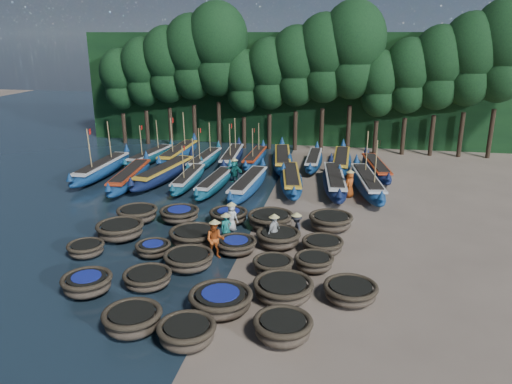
% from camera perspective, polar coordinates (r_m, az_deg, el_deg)
% --- Properties ---
extents(ground, '(120.00, 120.00, 0.00)m').
position_cam_1_polar(ground, '(25.71, -0.77, -4.94)').
color(ground, '#7E6D5C').
rests_on(ground, ground).
extents(foliage_wall, '(40.00, 3.00, 10.00)m').
position_cam_1_polar(foliage_wall, '(47.25, 4.95, 11.68)').
color(foliage_wall, black).
rests_on(foliage_wall, ground).
extents(coracle_2, '(2.18, 2.18, 0.83)m').
position_cam_1_polar(coracle_2, '(18.23, -13.94, -13.98)').
color(coracle_2, '#4C3E30').
rests_on(coracle_2, ground).
extents(coracle_3, '(2.27, 2.27, 0.79)m').
position_cam_1_polar(coracle_3, '(17.26, -7.92, -15.64)').
color(coracle_3, '#4C3E30').
rests_on(coracle_3, ground).
extents(coracle_4, '(2.37, 2.37, 0.82)m').
position_cam_1_polar(coracle_4, '(17.34, 3.09, -15.24)').
color(coracle_4, '#4C3E30').
rests_on(coracle_4, ground).
extents(coracle_5, '(2.21, 2.21, 0.78)m').
position_cam_1_polar(coracle_5, '(21.13, -18.75, -9.87)').
color(coracle_5, '#4C3E30').
rests_on(coracle_5, ground).
extents(coracle_6, '(2.00, 2.00, 0.66)m').
position_cam_1_polar(coracle_6, '(21.06, -12.29, -9.61)').
color(coracle_6, '#4C3E30').
rests_on(coracle_6, ground).
extents(coracle_7, '(2.96, 2.96, 0.80)m').
position_cam_1_polar(coracle_7, '(18.91, -4.05, -12.26)').
color(coracle_7, '#4C3E30').
rests_on(coracle_7, ground).
extents(coracle_8, '(2.59, 2.59, 0.78)m').
position_cam_1_polar(coracle_8, '(19.69, 3.12, -11.01)').
color(coracle_8, '#4C3E30').
rests_on(coracle_8, ground).
extents(coracle_9, '(2.40, 2.40, 0.72)m').
position_cam_1_polar(coracle_9, '(19.89, 10.74, -11.12)').
color(coracle_9, '#4C3E30').
rests_on(coracle_9, ground).
extents(coracle_10, '(1.73, 1.73, 0.64)m').
position_cam_1_polar(coracle_10, '(24.54, -18.86, -6.16)').
color(coracle_10, '#4C3E30').
rests_on(coracle_10, ground).
extents(coracle_11, '(2.00, 2.00, 0.63)m').
position_cam_1_polar(coracle_11, '(23.75, -11.67, -6.35)').
color(coracle_11, '#4C3E30').
rests_on(coracle_11, ground).
extents(coracle_12, '(2.22, 2.22, 0.73)m').
position_cam_1_polar(coracle_12, '(22.27, -7.70, -7.66)').
color(coracle_12, '#4C3E30').
rests_on(coracle_12, ground).
extents(coracle_13, '(2.13, 2.13, 0.69)m').
position_cam_1_polar(coracle_13, '(21.61, 1.98, -8.39)').
color(coracle_13, '#4C3E30').
rests_on(coracle_13, ground).
extents(coracle_14, '(1.74, 1.74, 0.68)m').
position_cam_1_polar(coracle_14, '(22.05, 6.65, -7.96)').
color(coracle_14, '#4C3E30').
rests_on(coracle_14, ground).
extents(coracle_15, '(2.39, 2.39, 0.84)m').
position_cam_1_polar(coracle_15, '(25.99, -15.26, -4.20)').
color(coracle_15, '#4C3E30').
rests_on(coracle_15, ground).
extents(coracle_16, '(2.41, 2.41, 0.82)m').
position_cam_1_polar(coracle_16, '(24.51, -7.14, -5.06)').
color(coracle_16, '#4C3E30').
rests_on(coracle_16, ground).
extents(coracle_17, '(2.35, 2.35, 0.67)m').
position_cam_1_polar(coracle_17, '(23.57, -2.31, -6.10)').
color(coracle_17, '#4C3E30').
rests_on(coracle_17, ground).
extents(coracle_18, '(2.18, 2.18, 0.81)m').
position_cam_1_polar(coracle_18, '(24.20, 2.58, -5.26)').
color(coracle_18, '#4C3E30').
rests_on(coracle_18, ground).
extents(coracle_19, '(2.20, 2.20, 0.68)m').
position_cam_1_polar(coracle_19, '(23.78, 7.62, -6.03)').
color(coracle_19, '#4C3E30').
rests_on(coracle_19, ground).
extents(coracle_20, '(2.70, 2.70, 0.80)m').
position_cam_1_polar(coracle_20, '(28.09, -13.42, -2.45)').
color(coracle_20, '#4C3E30').
rests_on(coracle_20, ground).
extents(coracle_21, '(2.27, 2.27, 0.74)m').
position_cam_1_polar(coracle_21, '(27.69, -8.73, -2.52)').
color(coracle_21, '#4C3E30').
rests_on(coracle_21, ground).
extents(coracle_22, '(2.54, 2.54, 0.74)m').
position_cam_1_polar(coracle_22, '(27.16, -3.16, -2.73)').
color(coracle_22, '#4C3E30').
rests_on(coracle_22, ground).
extents(coracle_23, '(2.46, 2.46, 0.85)m').
position_cam_1_polar(coracle_23, '(26.40, 1.67, -3.20)').
color(coracle_23, '#4C3E30').
rests_on(coracle_23, ground).
extents(coracle_24, '(2.52, 2.52, 0.83)m').
position_cam_1_polar(coracle_24, '(26.52, 8.54, -3.32)').
color(coracle_24, '#4C3E30').
rests_on(coracle_24, ground).
extents(long_boat_0, '(1.57, 8.98, 3.81)m').
position_cam_1_polar(long_boat_0, '(37.56, -17.20, 2.57)').
color(long_boat_0, navy).
rests_on(long_boat_0, ground).
extents(long_boat_1, '(2.47, 8.58, 1.52)m').
position_cam_1_polar(long_boat_1, '(34.96, -14.21, 1.68)').
color(long_boat_1, navy).
rests_on(long_boat_1, ground).
extents(long_boat_2, '(2.86, 8.83, 1.57)m').
position_cam_1_polar(long_boat_2, '(35.45, -10.37, 2.19)').
color(long_boat_2, '#10133A').
rests_on(long_boat_2, ground).
extents(long_boat_3, '(1.48, 7.25, 3.08)m').
position_cam_1_polar(long_boat_3, '(34.06, -7.73, 1.50)').
color(long_boat_3, '#104D5E').
rests_on(long_boat_3, ground).
extents(long_boat_4, '(1.69, 7.32, 1.29)m').
position_cam_1_polar(long_boat_4, '(33.01, -4.72, 1.08)').
color(long_boat_4, '#104D5E').
rests_on(long_boat_4, ground).
extents(long_boat_5, '(1.99, 8.31, 1.46)m').
position_cam_1_polar(long_boat_5, '(32.30, -0.89, 0.89)').
color(long_boat_5, navy).
rests_on(long_boat_5, ground).
extents(long_boat_6, '(2.73, 8.28, 1.47)m').
position_cam_1_polar(long_boat_6, '(33.37, 4.04, 1.41)').
color(long_boat_6, navy).
rests_on(long_boat_6, ground).
extents(long_boat_7, '(2.39, 8.80, 1.56)m').
position_cam_1_polar(long_boat_7, '(33.23, 8.96, 1.21)').
color(long_boat_7, '#10133A').
rests_on(long_boat_7, ground).
extents(long_boat_8, '(2.94, 8.80, 3.78)m').
position_cam_1_polar(long_boat_8, '(33.21, 12.57, 1.00)').
color(long_boat_8, navy).
rests_on(long_boat_8, ground).
extents(long_boat_9, '(2.33, 7.62, 3.26)m').
position_cam_1_polar(long_boat_9, '(40.76, -11.97, 4.00)').
color(long_boat_9, '#104D5E').
rests_on(long_boat_9, ground).
extents(long_boat_10, '(1.60, 8.90, 3.78)m').
position_cam_1_polar(long_boat_10, '(40.93, -8.85, 4.35)').
color(long_boat_10, navy).
rests_on(long_boat_10, ground).
extents(long_boat_11, '(1.65, 7.74, 3.29)m').
position_cam_1_polar(long_boat_11, '(38.85, -5.89, 3.63)').
color(long_boat_11, '#104D5E').
rests_on(long_boat_11, ground).
extents(long_boat_12, '(2.03, 8.13, 3.46)m').
position_cam_1_polar(long_boat_12, '(39.60, -2.77, 4.02)').
color(long_boat_12, '#10133A').
rests_on(long_boat_12, ground).
extents(long_boat_13, '(1.39, 7.31, 3.10)m').
position_cam_1_polar(long_boat_13, '(39.48, -0.11, 3.91)').
color(long_boat_13, navy).
rests_on(long_boat_13, ground).
extents(long_boat_14, '(2.82, 8.84, 1.57)m').
position_cam_1_polar(long_boat_14, '(38.64, 3.04, 3.74)').
color(long_boat_14, navy).
rests_on(long_boat_14, ground).
extents(long_boat_15, '(1.31, 7.47, 1.31)m').
position_cam_1_polar(long_boat_15, '(38.95, 6.61, 3.61)').
color(long_boat_15, navy).
rests_on(long_boat_15, ground).
extents(long_boat_16, '(1.60, 8.70, 1.53)m').
position_cam_1_polar(long_boat_16, '(38.63, 9.72, 3.48)').
color(long_boat_16, navy).
rests_on(long_boat_16, ground).
extents(long_boat_17, '(2.67, 7.92, 1.41)m').
position_cam_1_polar(long_boat_17, '(37.33, 13.55, 2.67)').
color(long_boat_17, '#10133A').
rests_on(long_boat_17, ground).
extents(fisherman_0, '(0.85, 0.72, 1.69)m').
position_cam_1_polar(fisherman_0, '(26.00, -2.80, -2.75)').
color(fisherman_0, silver).
rests_on(fisherman_0, ground).
extents(fisherman_1, '(0.66, 0.60, 1.72)m').
position_cam_1_polar(fisherman_1, '(24.42, -3.43, -4.00)').
color(fisherman_1, '#186860').
rests_on(fisherman_1, ground).
extents(fisherman_2, '(0.98, 0.82, 2.01)m').
position_cam_1_polar(fisherman_2, '(22.88, -4.70, -5.38)').
color(fisherman_2, '#B84C18').
rests_on(fisherman_2, ground).
extents(fisherman_3, '(0.82, 1.09, 1.69)m').
position_cam_1_polar(fisherman_3, '(24.60, 4.63, -4.07)').
color(fisherman_3, black).
rests_on(fisherman_3, ground).
extents(fisherman_4, '(0.74, 1.00, 1.78)m').
position_cam_1_polar(fisherman_4, '(24.08, 2.08, -4.35)').
color(fisherman_4, silver).
rests_on(fisherman_4, ground).
extents(fisherman_5, '(1.58, 1.11, 1.84)m').
position_cam_1_polar(fisherman_5, '(34.48, -2.47, 2.48)').
color(fisherman_5, '#186860').
rests_on(fisherman_5, ground).
extents(fisherman_6, '(0.86, 0.98, 1.89)m').
position_cam_1_polar(fisherman_6, '(31.84, 10.68, 0.97)').
color(fisherman_6, '#B84C18').
rests_on(fisherman_6, ground).
extents(tree_0, '(3.68, 3.68, 8.68)m').
position_cam_1_polar(tree_0, '(48.13, -15.27, 12.41)').
color(tree_0, black).
rests_on(tree_0, ground).
extents(tree_1, '(4.09, 4.09, 9.65)m').
position_cam_1_polar(tree_1, '(47.13, -12.74, 13.31)').
color(tree_1, black).
rests_on(tree_1, ground).
extents(tree_2, '(4.51, 4.51, 10.63)m').
position_cam_1_polar(tree_2, '(46.24, -10.09, 14.23)').
color(tree_2, black).
rests_on(tree_2, ground).
extents(tree_3, '(4.92, 4.92, 11.60)m').
position_cam_1_polar(tree_3, '(45.46, -7.33, 15.15)').
color(tree_3, black).
rests_on(tree_3, ground).
extents(tree_4, '(5.34, 5.34, 12.58)m').
position_cam_1_polar(tree_4, '(44.79, -4.44, 16.07)').
color(tree_4, black).
rests_on(tree_4, ground).
extents(tree_5, '(3.68, 3.68, 8.68)m').
position_cam_1_polar(tree_5, '(44.41, -1.42, 12.61)').
color(tree_5, black).
rests_on(tree_5, ground).
extents(tree_6, '(4.09, 4.09, 9.65)m').
position_cam_1_polar(tree_6, '(43.93, 1.59, 13.44)').
color(tree_6, black).
rests_on(tree_6, ground).
extents(tree_7, '(4.51, 4.51, 10.63)m').
position_cam_1_polar(tree_7, '(43.58, 4.68, 14.24)').
color(tree_7, black).
rests_on(tree_7, ground).
extents(tree_8, '(4.92, 4.92, 11.60)m').
position_cam_1_polar(tree_8, '(43.37, 7.83, 15.02)').
color(tree_8, black).
rests_on(tree_8, ground).
extents(tree_9, '(5.34, 5.34, 12.58)m').
position_cam_1_polar(tree_9, '(43.28, 11.03, 15.76)').
color(tree_9, black).
rests_on(tree_9, ground).
extents(tree_10, '(3.68, 3.68, 8.68)m').
position_cam_1_polar(tree_10, '(43.50, 13.91, 12.01)').
color(tree_10, black).
rests_on(tree_10, ground).
extents(tree_11, '(4.09, 4.09, 9.65)m').
position_cam_1_polar(tree_11, '(43.63, 17.06, 12.67)').
color(tree_11, black).
rests_on(tree_11, ground).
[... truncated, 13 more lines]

